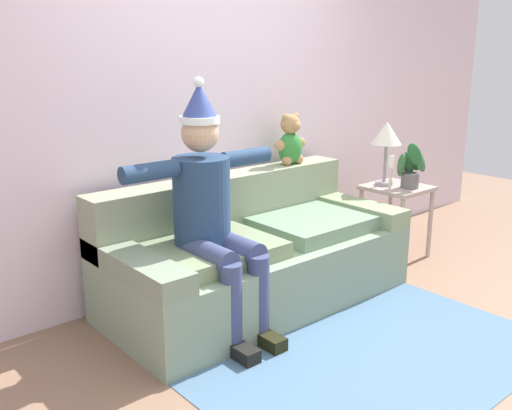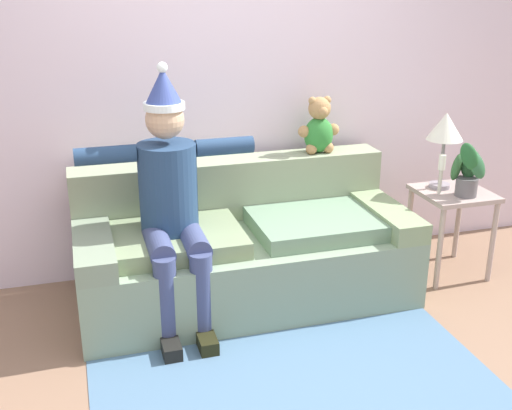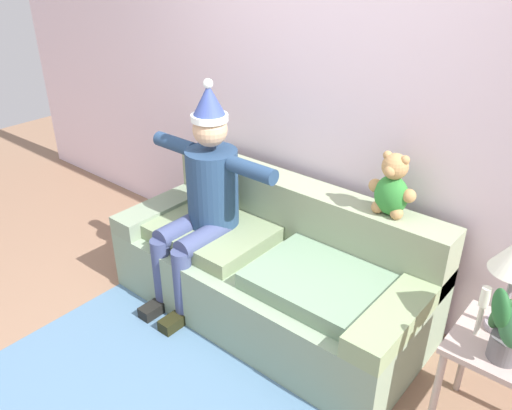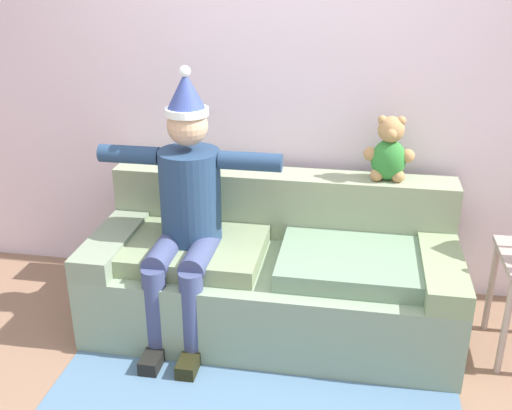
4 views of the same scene
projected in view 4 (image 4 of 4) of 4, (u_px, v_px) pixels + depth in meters
name	position (u px, v px, depth m)	size (l,w,h in m)	color
back_wall	(289.00, 77.00, 3.63)	(7.00, 0.10, 2.70)	silver
couch	(274.00, 271.00, 3.54)	(2.06, 0.94, 0.82)	gray
person_seated	(186.00, 207.00, 3.29)	(1.02, 0.77, 1.51)	navy
teddy_bear	(389.00, 152.00, 3.45)	(0.29, 0.17, 0.38)	#2F8133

